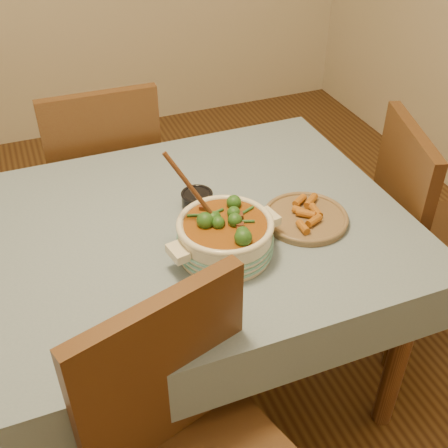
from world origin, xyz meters
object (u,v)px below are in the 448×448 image
object	(u,v)px
stew_casserole	(225,234)
chair_far	(105,174)
chair_right	(423,227)
condiment_bowl	(197,199)
fried_plate	(305,217)
dining_table	(144,258)

from	to	relation	value
stew_casserole	chair_far	distance (m)	0.97
stew_casserole	chair_right	xyz separation A→B (m)	(0.84, 0.10, -0.28)
condiment_bowl	fried_plate	distance (m)	0.36
chair_far	chair_right	distance (m)	1.31
condiment_bowl	fried_plate	world-z (taller)	condiment_bowl
dining_table	chair_right	distance (m)	1.06
stew_casserole	chair_right	world-z (taller)	stew_casserole
condiment_bowl	chair_far	size ratio (longest dim) A/B	0.11
dining_table	fried_plate	distance (m)	0.53
stew_casserole	chair_far	size ratio (longest dim) A/B	0.37
dining_table	fried_plate	size ratio (longest dim) A/B	6.20
condiment_bowl	stew_casserole	bearing A→B (deg)	-90.56
dining_table	chair_far	size ratio (longest dim) A/B	1.74
dining_table	stew_casserole	size ratio (longest dim) A/B	4.68
fried_plate	chair_right	bearing A→B (deg)	5.06
stew_casserole	chair_right	size ratio (longest dim) A/B	0.38
fried_plate	chair_right	xyz separation A→B (m)	(0.55, 0.05, -0.23)
stew_casserole	fried_plate	bearing A→B (deg)	9.84
dining_table	chair_far	bearing A→B (deg)	88.93
stew_casserole	condiment_bowl	xyz separation A→B (m)	(0.00, 0.25, -0.04)
stew_casserole	condiment_bowl	bearing A→B (deg)	89.44
dining_table	chair_right	size ratio (longest dim) A/B	1.76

